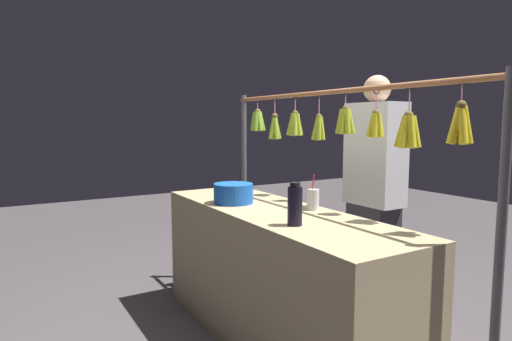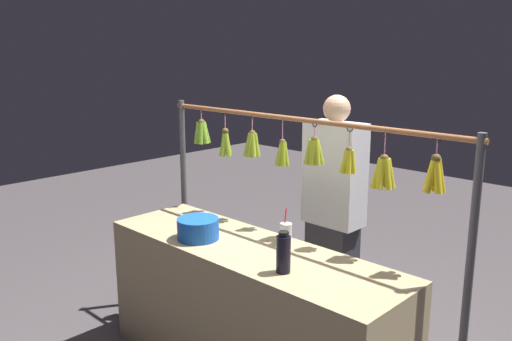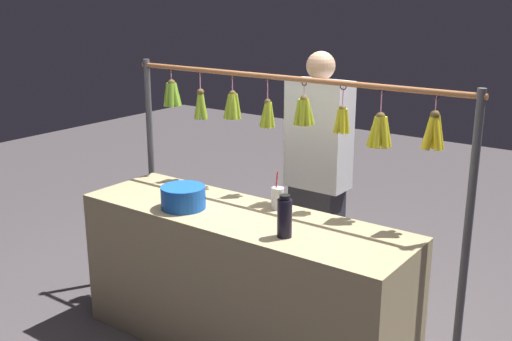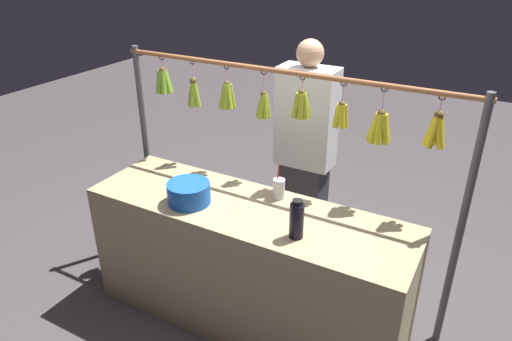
{
  "view_description": "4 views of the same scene",
  "coord_description": "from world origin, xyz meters",
  "px_view_note": "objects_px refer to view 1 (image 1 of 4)",
  "views": [
    {
      "loc": [
        -2.19,
        1.45,
        1.39
      ],
      "look_at": [
        0.24,
        0.0,
        1.07
      ],
      "focal_mm": 30.61,
      "sensor_mm": 36.0,
      "label": 1
    },
    {
      "loc": [
        -2.13,
        2.16,
        2.02
      ],
      "look_at": [
        -0.05,
        0.0,
        1.33
      ],
      "focal_mm": 37.96,
      "sensor_mm": 36.0,
      "label": 2
    },
    {
      "loc": [
        -2.01,
        2.6,
        2.06
      ],
      "look_at": [
        -0.1,
        0.0,
        1.13
      ],
      "focal_mm": 43.31,
      "sensor_mm": 36.0,
      "label": 3
    },
    {
      "loc": [
        -1.22,
        2.08,
        2.29
      ],
      "look_at": [
        -0.06,
        0.0,
        1.12
      ],
      "focal_mm": 33.08,
      "sensor_mm": 36.0,
      "label": 4
    }
  ],
  "objects_px": {
    "water_bottle": "(295,205)",
    "blue_bucket": "(233,193)",
    "drink_cup": "(313,199)",
    "vendor_person": "(374,200)"
  },
  "relations": [
    {
      "from": "drink_cup",
      "to": "vendor_person",
      "type": "xyz_separation_m",
      "value": [
        0.1,
        -0.62,
        -0.07
      ]
    },
    {
      "from": "blue_bucket",
      "to": "water_bottle",
      "type": "bearing_deg",
      "value": 178.39
    },
    {
      "from": "water_bottle",
      "to": "blue_bucket",
      "type": "distance_m",
      "value": 0.72
    },
    {
      "from": "vendor_person",
      "to": "drink_cup",
      "type": "bearing_deg",
      "value": 98.86
    },
    {
      "from": "drink_cup",
      "to": "vendor_person",
      "type": "distance_m",
      "value": 0.63
    },
    {
      "from": "blue_bucket",
      "to": "vendor_person",
      "type": "relative_size",
      "value": 0.15
    },
    {
      "from": "water_bottle",
      "to": "blue_bucket",
      "type": "relative_size",
      "value": 0.87
    },
    {
      "from": "blue_bucket",
      "to": "drink_cup",
      "type": "distance_m",
      "value": 0.55
    },
    {
      "from": "drink_cup",
      "to": "blue_bucket",
      "type": "bearing_deg",
      "value": 34.95
    },
    {
      "from": "blue_bucket",
      "to": "drink_cup",
      "type": "height_order",
      "value": "drink_cup"
    }
  ]
}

